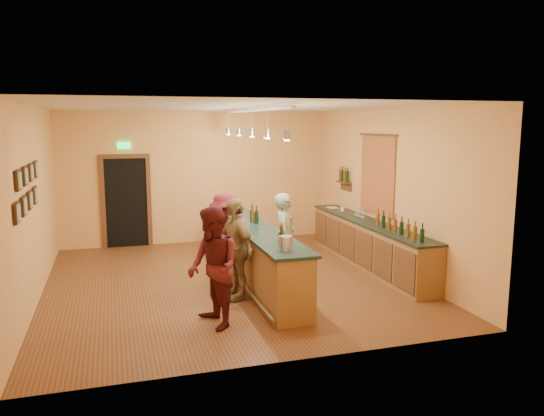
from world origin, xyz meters
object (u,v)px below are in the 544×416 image
object	(u,v)px
back_counter	(369,243)
customer_a	(213,268)
customer_b	(235,249)
customer_c	(227,240)
bartender	(285,238)
bar_stool	(285,223)
tasting_bar	(253,248)

from	to	relation	value
back_counter	customer_a	bearing A→B (deg)	-147.84
customer_b	customer_c	distance (m)	0.71
bartender	customer_b	xyz separation A→B (m)	(-1.10, -0.69, 0.03)
bar_stool	back_counter	bearing A→B (deg)	-60.75
customer_b	customer_c	bearing A→B (deg)	162.56
customer_a	back_counter	bearing A→B (deg)	110.38
customer_b	tasting_bar	bearing A→B (deg)	133.02
bartender	customer_b	size ratio (longest dim) A/B	0.97
tasting_bar	bartender	distance (m)	0.66
tasting_bar	bartender	size ratio (longest dim) A/B	3.08
tasting_bar	customer_c	distance (m)	0.65
customer_b	customer_c	size ratio (longest dim) A/B	1.00
back_counter	tasting_bar	xyz separation A→B (m)	(-2.51, -0.18, 0.12)
bartender	bar_stool	world-z (taller)	bartender
tasting_bar	bar_stool	xyz separation A→B (m)	(1.37, 2.20, 0.00)
bar_stool	customer_a	bearing A→B (deg)	-120.22
back_counter	bar_stool	distance (m)	2.32
back_counter	customer_c	xyz separation A→B (m)	(-3.05, -0.44, 0.37)
customer_a	bar_stool	distance (m)	5.00
back_counter	bartender	xyz separation A→B (m)	(-1.95, -0.46, 0.34)
bar_stool	bartender	bearing A→B (deg)	-108.36
back_counter	bar_stool	xyz separation A→B (m)	(-1.13, 2.02, 0.12)
bartender	customer_a	world-z (taller)	customer_a
customer_c	bartender	bearing A→B (deg)	77.27
tasting_bar	customer_a	size ratio (longest dim) A/B	2.90
customer_b	back_counter	bearing A→B (deg)	93.17
customer_a	customer_b	bearing A→B (deg)	140.93
customer_a	customer_c	world-z (taller)	customer_a
back_counter	bartender	distance (m)	2.04
back_counter	customer_b	distance (m)	3.28
bartender	bar_stool	bearing A→B (deg)	5.53
tasting_bar	customer_c	world-z (taller)	customer_c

